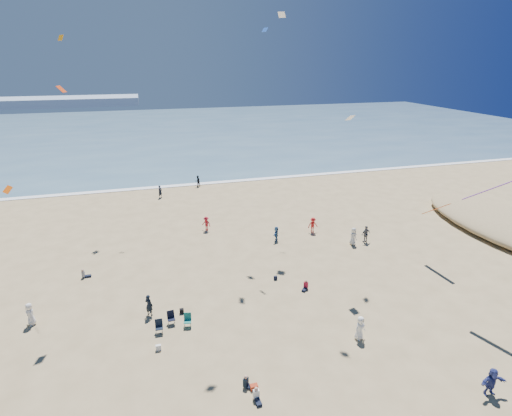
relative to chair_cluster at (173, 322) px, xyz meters
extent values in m
cube|color=#476B84|center=(3.48, 84.48, -0.47)|extent=(220.00, 100.00, 0.06)
cube|color=white|center=(3.48, 34.48, -0.46)|extent=(220.00, 1.20, 0.08)
ellipsoid|color=tan|center=(37.48, 7.48, 0.16)|extent=(10.00, 22.00, 2.20)
imported|color=black|center=(6.44, 33.42, 0.34)|extent=(1.01, 0.93, 1.68)
imported|color=black|center=(0.72, 29.58, 0.37)|extent=(0.75, 0.74, 1.75)
imported|color=silver|center=(19.14, 8.91, 0.43)|extent=(0.73, 0.99, 1.85)
imported|color=slate|center=(20.69, 9.05, 0.42)|extent=(1.14, 0.63, 1.84)
imported|color=red|center=(16.38, 12.96, 0.36)|extent=(1.13, 0.66, 1.72)
imported|color=white|center=(-9.84, 3.24, 0.37)|extent=(0.88, 1.01, 1.73)
imported|color=navy|center=(17.06, -11.02, 0.38)|extent=(1.65, 0.61, 1.75)
imported|color=#AA1824|center=(5.08, 16.67, 0.31)|extent=(1.18, 1.15, 1.62)
imported|color=black|center=(-1.56, 2.05, 0.37)|extent=(0.76, 0.73, 1.75)
imported|color=#335E8E|center=(11.80, 12.03, 0.28)|extent=(1.06, 1.50, 1.56)
imported|color=white|center=(12.27, -4.64, 0.37)|extent=(1.00, 0.83, 1.75)
cube|color=white|center=(-1.12, -2.09, -0.30)|extent=(0.35, 0.20, 0.40)
cube|color=black|center=(0.78, 1.63, -0.31)|extent=(0.30, 0.22, 0.38)
cube|color=#AA3218|center=(4.08, -7.02, -0.35)|extent=(0.45, 0.30, 0.30)
cube|color=black|center=(9.19, 4.37, -0.33)|extent=(0.28, 0.18, 0.34)
cube|color=white|center=(15.64, 5.19, 13.11)|extent=(0.72, 0.72, 0.47)
cube|color=#E13F0F|center=(-5.99, 7.21, 15.63)|extent=(0.58, 0.82, 0.46)
cube|color=orange|center=(-6.28, 12.35, 19.17)|extent=(0.59, 0.84, 0.43)
cube|color=#FF5A08|center=(-10.13, 5.37, 9.16)|extent=(0.85, 0.92, 0.42)
cube|color=blue|center=(10.74, 13.16, 20.08)|extent=(0.47, 0.73, 0.36)
cube|color=silver|center=(13.49, 16.61, 21.68)|extent=(0.86, 0.82, 0.50)
cube|color=#642490|center=(22.30, -3.23, 8.98)|extent=(0.35, 3.14, 2.21)
cube|color=#E85318|center=(24.43, 3.91, 4.72)|extent=(0.35, 2.64, 1.87)
camera|label=1|loc=(-0.71, -24.51, 17.64)|focal=28.00mm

